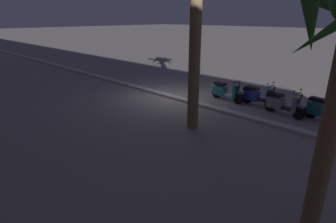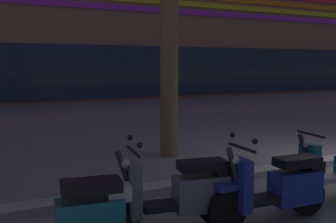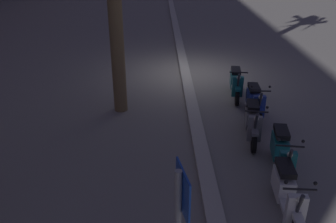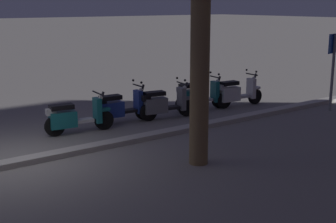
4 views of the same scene
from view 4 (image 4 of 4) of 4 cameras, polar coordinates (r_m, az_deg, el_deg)
The scene contains 8 objects.
ground_plane at distance 10.67m, azimuth -18.39°, elevation -5.86°, with size 200.00×200.00×0.00m, color gray.
curb_strip at distance 10.44m, azimuth -18.00°, elevation -5.89°, with size 60.00×0.36×0.12m, color #BCB7AD.
scooter_white_gap_after_mid at distance 15.60m, azimuth 8.23°, elevation 2.25°, with size 1.83×0.56×1.17m.
scooter_teal_far_back at distance 14.92m, azimuth 3.56°, elevation 1.89°, with size 1.85×0.64×1.17m.
scooter_grey_lead_nearest at distance 13.77m, azimuth -0.53°, elevation 0.93°, with size 1.77×0.64×1.17m.
scooter_blue_tail_end at distance 13.38m, azimuth -5.79°, elevation 0.49°, with size 1.78×0.56×1.17m.
scooter_teal_mid_front at distance 12.46m, azimuth -11.23°, elevation -0.66°, with size 1.86×0.60×1.04m.
crossing_sign at distance 15.60m, azimuth 19.21°, elevation 5.54°, with size 0.59×0.17×2.40m.
Camera 4 is at (3.06, 9.67, 3.31)m, focal length 50.65 mm.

